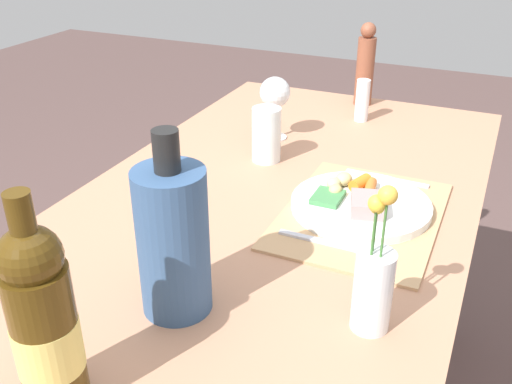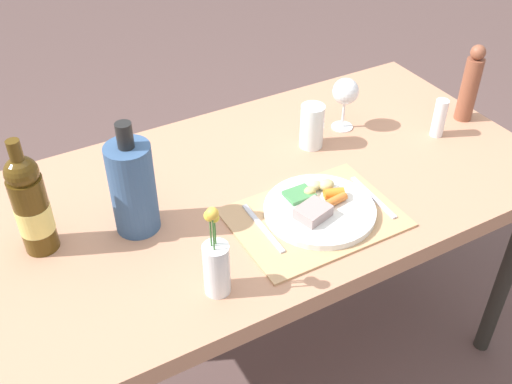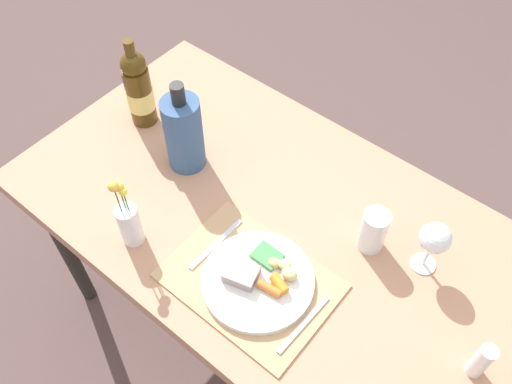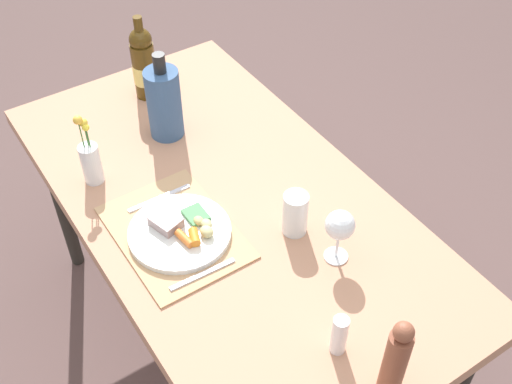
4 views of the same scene
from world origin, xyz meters
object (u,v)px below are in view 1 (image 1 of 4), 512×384
object	(u,v)px
wine_bottle	(44,322)
salt_shaker	(362,100)
dining_table	(269,231)
cooler_bottle	(173,240)
dinner_plate	(359,203)
knife	(387,178)
wine_glass	(275,94)
pepper_mill	(365,66)
fork	(329,243)
flower_vase	(373,283)
water_tumbler	(266,138)

from	to	relation	value
wine_bottle	salt_shaker	size ratio (longest dim) A/B	2.54
dining_table	cooler_bottle	world-z (taller)	cooler_bottle
dinner_plate	knife	xyz separation A→B (m)	(0.15, -0.02, -0.01)
cooler_bottle	wine_glass	bearing A→B (deg)	10.43
dining_table	dinner_plate	bearing A→B (deg)	-74.85
cooler_bottle	dinner_plate	bearing A→B (deg)	-23.25
pepper_mill	fork	bearing A→B (deg)	-169.24
wine_bottle	salt_shaker	world-z (taller)	wine_bottle
fork	flower_vase	xyz separation A→B (m)	(-0.18, -0.12, 0.07)
dining_table	wine_glass	world-z (taller)	wine_glass
cooler_bottle	salt_shaker	distance (m)	0.92
fork	cooler_bottle	distance (m)	0.32
dinner_plate	knife	world-z (taller)	dinner_plate
cooler_bottle	wine_glass	distance (m)	0.71
fork	knife	xyz separation A→B (m)	(0.30, -0.03, 0.00)
salt_shaker	flower_vase	size ratio (longest dim) A/B	0.49
cooler_bottle	wine_glass	size ratio (longest dim) A/B	1.80
wine_glass	pepper_mill	bearing A→B (deg)	-21.18
fork	water_tumbler	size ratio (longest dim) A/B	1.48
water_tumbler	pepper_mill	bearing A→B (deg)	-11.71
dinner_plate	knife	bearing A→B (deg)	-7.78
fork	wine_bottle	world-z (taller)	wine_bottle
knife	wine_bottle	size ratio (longest dim) A/B	0.63
salt_shaker	wine_glass	bearing A→B (deg)	141.98
fork	knife	bearing A→B (deg)	-5.77
dining_table	water_tumbler	xyz separation A→B (m)	(0.20, 0.09, 0.12)
wine_bottle	pepper_mill	size ratio (longest dim) A/B	1.22
dinner_plate	water_tumbler	bearing A→B (deg)	60.36
knife	water_tumbler	distance (m)	0.29
cooler_bottle	salt_shaker	bearing A→B (deg)	-2.66
dinner_plate	water_tumbler	xyz separation A→B (m)	(0.15, 0.27, 0.04)
salt_shaker	flower_vase	xyz separation A→B (m)	(-0.84, -0.24, 0.02)
fork	salt_shaker	size ratio (longest dim) A/B	1.66
wine_bottle	flower_vase	world-z (taller)	wine_bottle
dinner_plate	cooler_bottle	size ratio (longest dim) A/B	0.96
dinner_plate	wine_glass	distance (m)	0.43
knife	fork	bearing A→B (deg)	175.80
water_tumbler	wine_glass	distance (m)	0.15
wine_glass	cooler_bottle	bearing A→B (deg)	-169.57
wine_glass	dinner_plate	bearing A→B (deg)	-133.61
flower_vase	knife	bearing A→B (deg)	9.90
cooler_bottle	water_tumbler	bearing A→B (deg)	9.37
pepper_mill	cooler_bottle	bearing A→B (deg)	179.47
dinner_plate	dining_table	bearing A→B (deg)	105.15
wine_bottle	cooler_bottle	bearing A→B (deg)	-10.66
dining_table	fork	world-z (taller)	fork
salt_shaker	wine_glass	xyz separation A→B (m)	(-0.22, 0.17, 0.06)
fork	salt_shaker	bearing A→B (deg)	10.94
cooler_bottle	dining_table	bearing A→B (deg)	0.07
water_tumbler	knife	bearing A→B (deg)	-89.95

